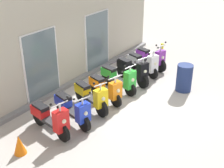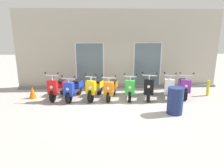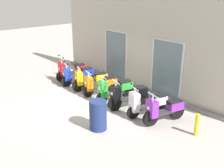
{
  "view_description": "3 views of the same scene",
  "coord_description": "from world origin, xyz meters",
  "px_view_note": "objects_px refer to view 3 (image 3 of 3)",
  "views": [
    {
      "loc": [
        -7.69,
        -4.3,
        5.02
      ],
      "look_at": [
        -0.46,
        0.7,
        0.67
      ],
      "focal_mm": 50.07,
      "sensor_mm": 36.0,
      "label": 1
    },
    {
      "loc": [
        -0.82,
        -7.13,
        2.7
      ],
      "look_at": [
        -0.44,
        0.7,
        0.7
      ],
      "focal_mm": 31.4,
      "sensor_mm": 36.0,
      "label": 2
    },
    {
      "loc": [
        7.49,
        -5.37,
        4.21
      ],
      "look_at": [
        0.45,
        0.81,
        0.75
      ],
      "focal_mm": 42.79,
      "sensor_mm": 36.0,
      "label": 3
    }
  ],
  "objects_px": {
    "scooter_green": "(115,89)",
    "scooter_white": "(147,103)",
    "scooter_orange": "(100,84)",
    "traffic_cone": "(60,69)",
    "scooter_purple": "(164,110)",
    "scooter_yellow": "(91,80)",
    "curb_bollard": "(197,125)",
    "scooter_blue": "(78,75)",
    "trash_bin": "(98,115)",
    "scooter_red": "(72,70)",
    "scooter_black": "(128,96)"
  },
  "relations": [
    {
      "from": "scooter_orange",
      "to": "scooter_black",
      "type": "height_order",
      "value": "scooter_black"
    },
    {
      "from": "scooter_red",
      "to": "scooter_purple",
      "type": "xyz_separation_m",
      "value": [
        5.52,
        -0.08,
        -0.02
      ]
    },
    {
      "from": "scooter_purple",
      "to": "trash_bin",
      "type": "relative_size",
      "value": 1.66
    },
    {
      "from": "scooter_purple",
      "to": "traffic_cone",
      "type": "relative_size",
      "value": 3.02
    },
    {
      "from": "scooter_green",
      "to": "trash_bin",
      "type": "bearing_deg",
      "value": -54.89
    },
    {
      "from": "scooter_blue",
      "to": "scooter_red",
      "type": "bearing_deg",
      "value": 168.06
    },
    {
      "from": "scooter_blue",
      "to": "scooter_white",
      "type": "bearing_deg",
      "value": 0.21
    },
    {
      "from": "scooter_orange",
      "to": "traffic_cone",
      "type": "relative_size",
      "value": 2.89
    },
    {
      "from": "scooter_yellow",
      "to": "scooter_purple",
      "type": "xyz_separation_m",
      "value": [
        3.89,
        0.03,
        -0.01
      ]
    },
    {
      "from": "scooter_blue",
      "to": "trash_bin",
      "type": "bearing_deg",
      "value": -25.78
    },
    {
      "from": "scooter_yellow",
      "to": "scooter_orange",
      "type": "distance_m",
      "value": 0.69
    },
    {
      "from": "scooter_purple",
      "to": "curb_bollard",
      "type": "xyz_separation_m",
      "value": [
        1.16,
        0.08,
        -0.1
      ]
    },
    {
      "from": "scooter_yellow",
      "to": "scooter_black",
      "type": "xyz_separation_m",
      "value": [
        2.35,
        -0.07,
        0.02
      ]
    },
    {
      "from": "scooter_red",
      "to": "scooter_green",
      "type": "relative_size",
      "value": 1.0
    },
    {
      "from": "trash_bin",
      "to": "scooter_green",
      "type": "bearing_deg",
      "value": 125.11
    },
    {
      "from": "scooter_blue",
      "to": "trash_bin",
      "type": "xyz_separation_m",
      "value": [
        3.73,
        -1.8,
        0.02
      ]
    },
    {
      "from": "scooter_green",
      "to": "curb_bollard",
      "type": "relative_size",
      "value": 2.29
    },
    {
      "from": "scooter_red",
      "to": "scooter_orange",
      "type": "xyz_separation_m",
      "value": [
        2.32,
        -0.16,
        -0.02
      ]
    },
    {
      "from": "scooter_red",
      "to": "scooter_orange",
      "type": "bearing_deg",
      "value": -3.95
    },
    {
      "from": "scooter_yellow",
      "to": "scooter_black",
      "type": "distance_m",
      "value": 2.35
    },
    {
      "from": "scooter_purple",
      "to": "curb_bollard",
      "type": "relative_size",
      "value": 2.24
    },
    {
      "from": "scooter_green",
      "to": "scooter_white",
      "type": "distance_m",
      "value": 1.67
    },
    {
      "from": "scooter_blue",
      "to": "scooter_yellow",
      "type": "bearing_deg",
      "value": 2.56
    },
    {
      "from": "scooter_red",
      "to": "scooter_yellow",
      "type": "distance_m",
      "value": 1.64
    },
    {
      "from": "scooter_purple",
      "to": "scooter_yellow",
      "type": "bearing_deg",
      "value": -179.5
    },
    {
      "from": "scooter_yellow",
      "to": "scooter_black",
      "type": "relative_size",
      "value": 1.01
    },
    {
      "from": "scooter_orange",
      "to": "trash_bin",
      "type": "bearing_deg",
      "value": -40.11
    },
    {
      "from": "scooter_yellow",
      "to": "traffic_cone",
      "type": "xyz_separation_m",
      "value": [
        -2.71,
        0.13,
        -0.2
      ]
    },
    {
      "from": "scooter_orange",
      "to": "traffic_cone",
      "type": "xyz_separation_m",
      "value": [
        -3.4,
        0.17,
        -0.2
      ]
    },
    {
      "from": "scooter_blue",
      "to": "trash_bin",
      "type": "distance_m",
      "value": 4.14
    },
    {
      "from": "scooter_green",
      "to": "scooter_black",
      "type": "relative_size",
      "value": 1.0
    },
    {
      "from": "scooter_green",
      "to": "curb_bollard",
      "type": "distance_m",
      "value": 3.52
    },
    {
      "from": "scooter_yellow",
      "to": "curb_bollard",
      "type": "distance_m",
      "value": 5.05
    },
    {
      "from": "scooter_purple",
      "to": "scooter_green",
      "type": "bearing_deg",
      "value": -179.05
    },
    {
      "from": "scooter_orange",
      "to": "traffic_cone",
      "type": "bearing_deg",
      "value": 177.1
    },
    {
      "from": "scooter_yellow",
      "to": "curb_bollard",
      "type": "relative_size",
      "value": 2.3
    },
    {
      "from": "scooter_black",
      "to": "trash_bin",
      "type": "bearing_deg",
      "value": -74.95
    },
    {
      "from": "scooter_blue",
      "to": "scooter_yellow",
      "type": "xyz_separation_m",
      "value": [
        0.91,
        0.04,
        0.01
      ]
    },
    {
      "from": "scooter_purple",
      "to": "trash_bin",
      "type": "xyz_separation_m",
      "value": [
        -1.07,
        -1.87,
        0.02
      ]
    },
    {
      "from": "scooter_yellow",
      "to": "trash_bin",
      "type": "distance_m",
      "value": 3.37
    },
    {
      "from": "curb_bollard",
      "to": "trash_bin",
      "type": "distance_m",
      "value": 2.97
    },
    {
      "from": "scooter_green",
      "to": "scooter_white",
      "type": "height_order",
      "value": "scooter_white"
    },
    {
      "from": "scooter_yellow",
      "to": "scooter_green",
      "type": "height_order",
      "value": "scooter_green"
    },
    {
      "from": "scooter_green",
      "to": "scooter_white",
      "type": "xyz_separation_m",
      "value": [
        1.67,
        -0.02,
        -0.0
      ]
    },
    {
      "from": "curb_bollard",
      "to": "traffic_cone",
      "type": "bearing_deg",
      "value": 179.91
    },
    {
      "from": "scooter_green",
      "to": "scooter_purple",
      "type": "xyz_separation_m",
      "value": [
        2.36,
        0.04,
        -0.02
      ]
    },
    {
      "from": "scooter_white",
      "to": "trash_bin",
      "type": "xyz_separation_m",
      "value": [
        -0.38,
        -1.81,
        0.0
      ]
    },
    {
      "from": "scooter_red",
      "to": "scooter_orange",
      "type": "relative_size",
      "value": 1.06
    },
    {
      "from": "curb_bollard",
      "to": "trash_bin",
      "type": "height_order",
      "value": "trash_bin"
    },
    {
      "from": "scooter_white",
      "to": "curb_bollard",
      "type": "bearing_deg",
      "value": 4.26
    }
  ]
}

